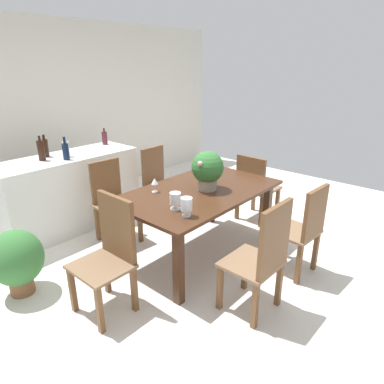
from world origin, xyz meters
name	(u,v)px	position (x,y,z in m)	size (l,w,h in m)	color
ground_plane	(193,251)	(0.00, 0.00, 0.00)	(7.04, 7.04, 0.00)	silver
back_wall	(60,114)	(0.00, 2.60, 1.30)	(6.40, 0.10, 2.60)	beige
dining_table	(199,199)	(0.00, -0.07, 0.66)	(1.73, 1.04, 0.76)	#422616
chair_near_left	(263,255)	(-0.39, -1.08, 0.56)	(0.46, 0.43, 1.02)	brown
chair_far_right	(159,181)	(0.39, 0.94, 0.53)	(0.42, 0.47, 0.98)	brown
chair_near_right	(303,227)	(0.38, -1.08, 0.52)	(0.45, 0.47, 0.94)	brown
chair_foot_end	(255,185)	(1.15, -0.07, 0.51)	(0.49, 0.47, 0.91)	brown
chair_far_left	(112,198)	(-0.38, 0.94, 0.52)	(0.45, 0.49, 0.96)	brown
chair_head_end	(110,250)	(-1.15, -0.07, 0.55)	(0.42, 0.47, 1.01)	brown
flower_centerpiece	(208,169)	(0.07, -0.13, 0.99)	(0.35, 0.33, 0.41)	gray
crystal_vase_left	(175,199)	(-0.52, -0.24, 0.86)	(0.10, 0.10, 0.16)	silver
crystal_vase_center_near	(186,205)	(-0.57, -0.41, 0.87)	(0.10, 0.10, 0.17)	silver
wine_glass	(155,182)	(-0.34, 0.23, 0.87)	(0.07, 0.07, 0.15)	silver
kitchen_counter	(70,192)	(-0.53, 1.62, 0.47)	(1.74, 0.63, 0.94)	silver
wine_bottle_amber	(66,149)	(-0.52, 1.58, 1.04)	(0.08, 0.08, 0.25)	#B2BFB7
wine_bottle_dark	(105,138)	(0.18, 1.78, 1.03)	(0.07, 0.07, 0.23)	#511E28
wine_bottle_clear	(45,148)	(-0.69, 1.77, 1.05)	(0.08, 0.08, 0.27)	black
wine_bottle_green	(66,151)	(-0.60, 1.46, 1.04)	(0.08, 0.08, 0.27)	#0F1E38
wine_bottle_tall	(41,150)	(-0.80, 1.64, 1.06)	(0.08, 0.08, 0.29)	black
potted_plant_floor	(17,260)	(-1.61, 0.71, 0.35)	(0.47, 0.47, 0.63)	brown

